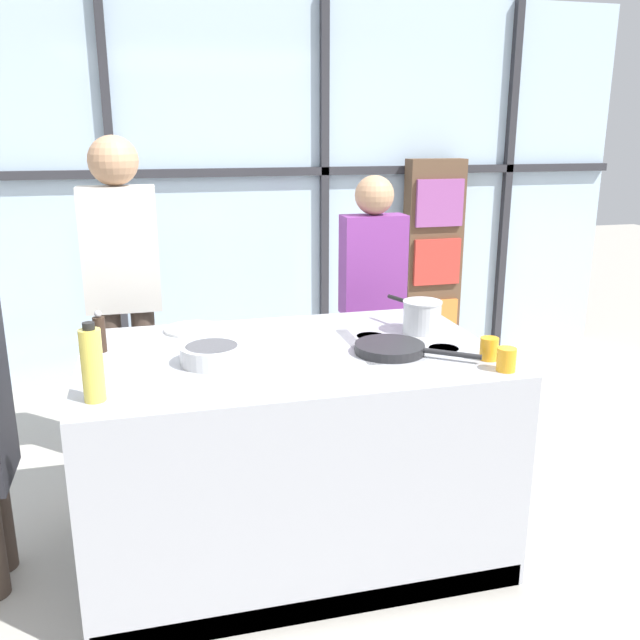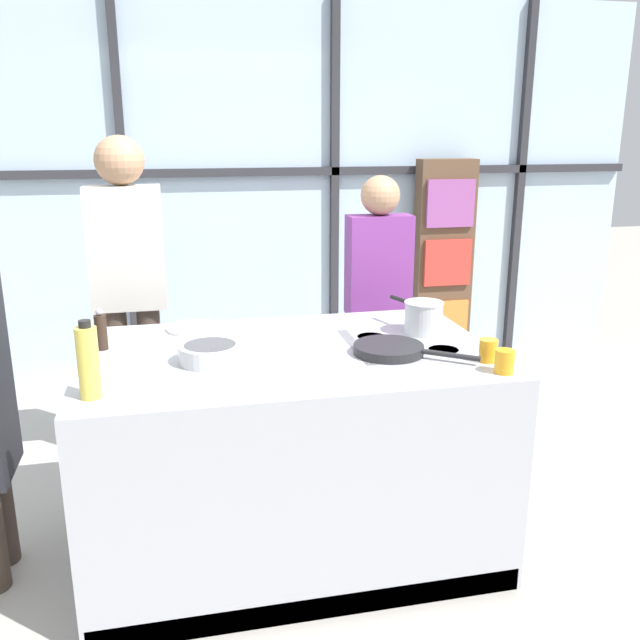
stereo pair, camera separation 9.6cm
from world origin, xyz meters
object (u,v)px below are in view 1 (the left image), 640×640
object	(u,v)px
saucepan	(422,316)
spectator_far_left	(123,280)
spectator_center_left	(372,291)
juice_glass_near	(506,359)
frying_pan	(391,348)
oil_bottle	(92,364)
pepper_grinder	(100,333)
juice_glass_far	(489,349)
white_plate	(193,329)
mixing_bowl	(212,354)

from	to	relation	value
saucepan	spectator_far_left	bearing A→B (deg)	148.10
spectator_center_left	juice_glass_near	xyz separation A→B (m)	(0.07, -1.42, 0.05)
frying_pan	oil_bottle	distance (m)	1.21
saucepan	juice_glass_near	xyz separation A→B (m)	(0.12, -0.58, -0.03)
oil_bottle	pepper_grinder	size ratio (longest dim) A/B	1.56
spectator_center_left	juice_glass_far	distance (m)	1.28
pepper_grinder	white_plate	bearing A→B (deg)	28.76
juice_glass_far	saucepan	bearing A→B (deg)	104.86
spectator_far_left	frying_pan	bearing A→B (deg)	135.33
juice_glass_far	spectator_center_left	bearing A→B (deg)	93.19
spectator_far_left	saucepan	size ratio (longest dim) A/B	5.58
pepper_grinder	saucepan	bearing A→B (deg)	-2.76
saucepan	juice_glass_far	xyz separation A→B (m)	(0.12, -0.44, -0.03)
spectator_center_left	white_plate	size ratio (longest dim) A/B	6.03
spectator_far_left	frying_pan	distance (m)	1.57
spectator_far_left	juice_glass_near	xyz separation A→B (m)	(1.47, -1.42, -0.10)
saucepan	juice_glass_far	bearing A→B (deg)	-75.14
frying_pan	juice_glass_near	world-z (taller)	juice_glass_near
white_plate	mixing_bowl	world-z (taller)	mixing_bowl
spectator_center_left	oil_bottle	bearing A→B (deg)	42.28
saucepan	oil_bottle	xyz separation A→B (m)	(-1.43, -0.49, 0.05)
spectator_center_left	frying_pan	size ratio (longest dim) A/B	3.44
frying_pan	spectator_center_left	bearing A→B (deg)	75.36
spectator_center_left	mixing_bowl	size ratio (longest dim) A/B	6.22
mixing_bowl	pepper_grinder	xyz separation A→B (m)	(-0.44, 0.27, 0.04)
spectator_far_left	saucepan	distance (m)	1.60
spectator_center_left	frying_pan	xyz separation A→B (m)	(-0.29, -1.10, 0.02)
frying_pan	mixing_bowl	size ratio (longest dim) A/B	1.81
oil_bottle	saucepan	bearing A→B (deg)	19.11
frying_pan	oil_bottle	world-z (taller)	oil_bottle
white_plate	spectator_center_left	bearing A→B (deg)	27.16
saucepan	spectator_center_left	bearing A→B (deg)	86.97
spectator_center_left	mixing_bowl	bearing A→B (deg)	45.20
white_plate	juice_glass_near	xyz separation A→B (m)	(1.15, -0.87, 0.04)
spectator_far_left	juice_glass_near	distance (m)	2.05
spectator_far_left	pepper_grinder	world-z (taller)	spectator_far_left
oil_bottle	juice_glass_near	world-z (taller)	oil_bottle
saucepan	white_plate	bearing A→B (deg)	164.37
white_plate	oil_bottle	distance (m)	0.89
spectator_center_left	mixing_bowl	world-z (taller)	spectator_center_left
spectator_far_left	frying_pan	world-z (taller)	spectator_far_left
mixing_bowl	pepper_grinder	world-z (taller)	pepper_grinder
pepper_grinder	spectator_center_left	bearing A→B (deg)	27.60
frying_pan	saucepan	size ratio (longest dim) A/B	1.43
white_plate	pepper_grinder	distance (m)	0.46
spectator_far_left	spectator_center_left	xyz separation A→B (m)	(1.40, -0.00, -0.14)
frying_pan	oil_bottle	xyz separation A→B (m)	(-1.18, -0.24, 0.11)
spectator_center_left	saucepan	xyz separation A→B (m)	(-0.04, -0.84, 0.08)
mixing_bowl	saucepan	bearing A→B (deg)	11.42
spectator_far_left	saucepan	xyz separation A→B (m)	(1.36, -0.84, -0.07)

